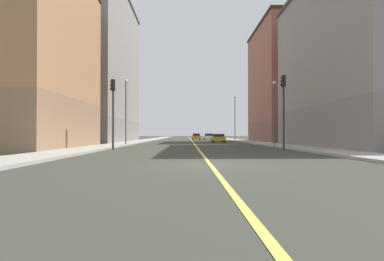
{
  "coord_description": "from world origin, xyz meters",
  "views": [
    {
      "loc": [
        -0.94,
        -13.14,
        1.23
      ],
      "look_at": [
        -0.07,
        42.85,
        1.82
      ],
      "focal_mm": 31.87,
      "sensor_mm": 36.0,
      "label": 1
    }
  ],
  "objects_px": {
    "traffic_light_right_near": "(113,104)",
    "car_yellow": "(218,138)",
    "street_lamp_right_near": "(126,105)",
    "street_lamp_left_far": "(235,114)",
    "building_left_near": "(375,61)",
    "street_lamp_left_near": "(274,106)",
    "car_orange": "(196,137)",
    "car_white": "(209,137)",
    "building_right_midblock": "(88,68)",
    "traffic_light_left_near": "(283,101)",
    "building_left_mid": "(296,84)",
    "building_right_corner": "(5,55)"
  },
  "relations": [
    {
      "from": "building_left_near",
      "to": "street_lamp_left_near",
      "type": "bearing_deg",
      "value": 159.62
    },
    {
      "from": "traffic_light_right_near",
      "to": "car_white",
      "type": "xyz_separation_m",
      "value": [
        10.48,
        45.72,
        -2.96
      ]
    },
    {
      "from": "car_yellow",
      "to": "car_white",
      "type": "relative_size",
      "value": 0.97
    },
    {
      "from": "street_lamp_right_near",
      "to": "car_yellow",
      "type": "xyz_separation_m",
      "value": [
        11.66,
        14.7,
        -3.86
      ]
    },
    {
      "from": "traffic_light_right_near",
      "to": "car_yellow",
      "type": "height_order",
      "value": "traffic_light_right_near"
    },
    {
      "from": "building_right_corner",
      "to": "street_lamp_right_near",
      "type": "xyz_separation_m",
      "value": [
        8.34,
        9.52,
        -3.27
      ]
    },
    {
      "from": "building_left_mid",
      "to": "street_lamp_right_near",
      "type": "relative_size",
      "value": 2.51
    },
    {
      "from": "car_orange",
      "to": "building_right_corner",
      "type": "bearing_deg",
      "value": -111.13
    },
    {
      "from": "traffic_light_left_near",
      "to": "car_orange",
      "type": "distance_m",
      "value": 46.57
    },
    {
      "from": "car_yellow",
      "to": "traffic_light_left_near",
      "type": "bearing_deg",
      "value": -83.89
    },
    {
      "from": "building_right_midblock",
      "to": "traffic_light_left_near",
      "type": "relative_size",
      "value": 4.41
    },
    {
      "from": "traffic_light_right_near",
      "to": "car_orange",
      "type": "bearing_deg",
      "value": 80.34
    },
    {
      "from": "building_left_mid",
      "to": "street_lamp_left_near",
      "type": "distance_m",
      "value": 21.3
    },
    {
      "from": "building_left_near",
      "to": "street_lamp_left_far",
      "type": "xyz_separation_m",
      "value": [
        -8.34,
        30.58,
        -2.93
      ]
    },
    {
      "from": "building_left_near",
      "to": "traffic_light_left_near",
      "type": "distance_m",
      "value": 10.81
    },
    {
      "from": "car_orange",
      "to": "street_lamp_left_far",
      "type": "bearing_deg",
      "value": -61.02
    },
    {
      "from": "traffic_light_right_near",
      "to": "street_lamp_left_far",
      "type": "xyz_separation_m",
      "value": [
        14.46,
        34.18,
        1.31
      ]
    },
    {
      "from": "car_white",
      "to": "car_orange",
      "type": "bearing_deg",
      "value": 171.33
    },
    {
      "from": "building_right_midblock",
      "to": "traffic_light_left_near",
      "type": "bearing_deg",
      "value": -48.21
    },
    {
      "from": "car_yellow",
      "to": "building_left_mid",
      "type": "bearing_deg",
      "value": -1.12
    },
    {
      "from": "building_left_near",
      "to": "building_left_mid",
      "type": "distance_m",
      "value": 22.09
    },
    {
      "from": "car_yellow",
      "to": "building_right_corner",
      "type": "bearing_deg",
      "value": -129.55
    },
    {
      "from": "building_right_midblock",
      "to": "car_orange",
      "type": "height_order",
      "value": "building_right_midblock"
    },
    {
      "from": "traffic_light_left_near",
      "to": "street_lamp_left_far",
      "type": "height_order",
      "value": "street_lamp_left_far"
    },
    {
      "from": "building_left_near",
      "to": "street_lamp_left_far",
      "type": "distance_m",
      "value": 31.83
    },
    {
      "from": "building_left_near",
      "to": "street_lamp_left_near",
      "type": "height_order",
      "value": "building_left_near"
    },
    {
      "from": "traffic_light_left_near",
      "to": "car_orange",
      "type": "height_order",
      "value": "traffic_light_left_near"
    },
    {
      "from": "car_yellow",
      "to": "car_white",
      "type": "xyz_separation_m",
      "value": [
        -0.19,
        19.83,
        0.02
      ]
    },
    {
      "from": "building_right_corner",
      "to": "building_left_mid",
      "type": "bearing_deg",
      "value": 36.74
    },
    {
      "from": "street_lamp_left_near",
      "to": "street_lamp_right_near",
      "type": "bearing_deg",
      "value": 163.79
    },
    {
      "from": "building_left_mid",
      "to": "traffic_light_right_near",
      "type": "xyz_separation_m",
      "value": [
        -22.81,
        -25.66,
        -5.41
      ]
    },
    {
      "from": "building_right_corner",
      "to": "traffic_light_left_near",
      "type": "xyz_separation_m",
      "value": [
        22.77,
        -1.68,
        -3.95
      ]
    },
    {
      "from": "building_left_mid",
      "to": "traffic_light_right_near",
      "type": "height_order",
      "value": "building_left_mid"
    },
    {
      "from": "building_right_midblock",
      "to": "car_orange",
      "type": "xyz_separation_m",
      "value": [
        17.18,
        20.65,
        -10.63
      ]
    },
    {
      "from": "street_lamp_right_near",
      "to": "street_lamp_left_far",
      "type": "relative_size",
      "value": 0.9
    },
    {
      "from": "street_lamp_left_far",
      "to": "car_white",
      "type": "height_order",
      "value": "street_lamp_left_far"
    },
    {
      "from": "street_lamp_left_near",
      "to": "car_white",
      "type": "bearing_deg",
      "value": 95.83
    },
    {
      "from": "building_left_near",
      "to": "traffic_light_left_near",
      "type": "bearing_deg",
      "value": -158.95
    },
    {
      "from": "traffic_light_left_near",
      "to": "car_white",
      "type": "height_order",
      "value": "traffic_light_left_near"
    },
    {
      "from": "building_left_mid",
      "to": "car_yellow",
      "type": "xyz_separation_m",
      "value": [
        -12.13,
        0.24,
        -8.38
      ]
    },
    {
      "from": "traffic_light_right_near",
      "to": "car_white",
      "type": "distance_m",
      "value": 47.0
    },
    {
      "from": "street_lamp_right_near",
      "to": "car_orange",
      "type": "xyz_separation_m",
      "value": [
        8.83,
        34.93,
        -3.84
      ]
    },
    {
      "from": "traffic_light_right_near",
      "to": "street_lamp_left_near",
      "type": "bearing_deg",
      "value": 24.86
    },
    {
      "from": "building_right_midblock",
      "to": "car_orange",
      "type": "distance_m",
      "value": 28.89
    },
    {
      "from": "building_right_corner",
      "to": "traffic_light_right_near",
      "type": "relative_size",
      "value": 2.81
    },
    {
      "from": "car_yellow",
      "to": "traffic_light_right_near",
      "type": "bearing_deg",
      "value": -112.4
    },
    {
      "from": "building_left_mid",
      "to": "building_right_midblock",
      "type": "relative_size",
      "value": 0.7
    },
    {
      "from": "traffic_light_right_near",
      "to": "street_lamp_right_near",
      "type": "xyz_separation_m",
      "value": [
        -0.98,
        11.19,
        0.89
      ]
    },
    {
      "from": "traffic_light_left_near",
      "to": "street_lamp_left_near",
      "type": "xyz_separation_m",
      "value": [
        1.02,
        6.7,
        0.24
      ]
    },
    {
      "from": "building_left_near",
      "to": "car_white",
      "type": "height_order",
      "value": "building_left_near"
    }
  ]
}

